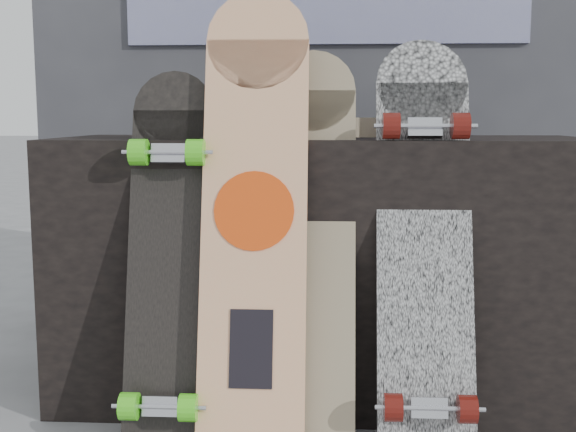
# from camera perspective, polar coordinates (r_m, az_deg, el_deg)

# --- Properties ---
(vendor_table) EXTENTS (1.60, 0.60, 0.80)m
(vendor_table) POSITION_cam_1_polar(r_m,az_deg,el_deg) (2.26, 2.75, -3.96)
(vendor_table) COLOR black
(vendor_table) RESTS_ON ground
(booth) EXTENTS (2.40, 0.22, 2.20)m
(booth) POSITION_cam_1_polar(r_m,az_deg,el_deg) (3.07, 3.01, 12.31)
(booth) COLOR #36363B
(booth) RESTS_ON ground
(merch_box_purple) EXTENTS (0.18, 0.12, 0.10)m
(merch_box_purple) POSITION_cam_1_polar(r_m,az_deg,el_deg) (2.25, -6.13, 7.48)
(merch_box_purple) COLOR #523E80
(merch_box_purple) RESTS_ON vendor_table
(merch_box_small) EXTENTS (0.14, 0.14, 0.12)m
(merch_box_small) POSITION_cam_1_polar(r_m,az_deg,el_deg) (2.27, 9.38, 7.68)
(merch_box_small) COLOR #523E80
(merch_box_small) RESTS_ON vendor_table
(merch_box_flat) EXTENTS (0.22, 0.10, 0.06)m
(merch_box_flat) POSITION_cam_1_polar(r_m,az_deg,el_deg) (2.29, 7.10, 6.97)
(merch_box_flat) COLOR #D1B78C
(merch_box_flat) RESTS_ON vendor_table
(longboard_geisha) EXTENTS (0.28, 0.33, 1.20)m
(longboard_geisha) POSITION_cam_1_polar(r_m,az_deg,el_deg) (1.88, -2.67, 0.92)
(longboard_geisha) COLOR beige
(longboard_geisha) RESTS_ON ground
(longboard_celtic) EXTENTS (0.24, 0.35, 1.05)m
(longboard_celtic) POSITION_cam_1_polar(r_m,az_deg,el_deg) (1.94, 1.87, -1.23)
(longboard_celtic) COLOR beige
(longboard_celtic) RESTS_ON ground
(longboard_cascadia) EXTENTS (0.25, 0.40, 1.08)m
(longboard_cascadia) POSITION_cam_1_polar(r_m,az_deg,el_deg) (1.93, 10.74, -1.38)
(longboard_cascadia) COLOR silver
(longboard_cascadia) RESTS_ON ground
(skateboard_dark) EXTENTS (0.22, 0.32, 0.99)m
(skateboard_dark) POSITION_cam_1_polar(r_m,az_deg,el_deg) (1.94, -9.43, -2.77)
(skateboard_dark) COLOR black
(skateboard_dark) RESTS_ON ground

